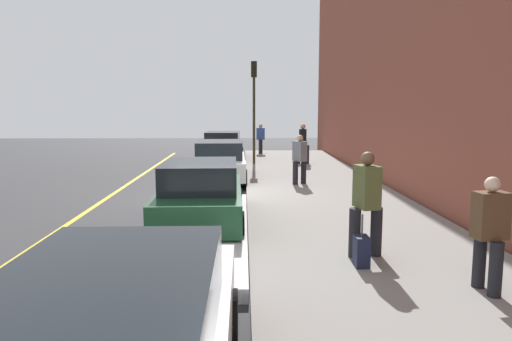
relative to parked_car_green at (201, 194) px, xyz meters
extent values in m
plane|color=#333335|center=(3.72, -0.05, -0.76)|extent=(56.00, 56.00, 0.00)
cube|color=gray|center=(3.72, -3.35, -0.68)|extent=(28.00, 4.60, 0.15)
cube|color=gold|center=(3.72, 3.15, -0.75)|extent=(28.00, 0.14, 0.01)
cube|color=white|center=(-0.74, -0.75, -0.65)|extent=(7.19, 0.56, 0.22)
cylinder|color=black|center=(-5.41, 0.89, -0.44)|extent=(0.64, 0.22, 0.64)
cylinder|color=black|center=(-5.42, -0.79, -0.44)|extent=(0.64, 0.22, 0.64)
cube|color=black|center=(-7.10, 0.06, 0.45)|extent=(2.45, 1.61, 0.60)
cylinder|color=black|center=(1.39, 0.87, -0.44)|extent=(0.64, 0.23, 0.64)
cylinder|color=black|center=(1.43, -0.81, -0.44)|extent=(0.64, 0.23, 0.64)
cylinder|color=black|center=(-1.31, 0.81, -0.44)|extent=(0.64, 0.23, 0.64)
cylinder|color=black|center=(-1.27, -0.87, -0.44)|extent=(0.64, 0.23, 0.64)
cube|color=#1E512D|center=(0.06, 0.00, -0.17)|extent=(4.39, 1.89, 0.64)
cube|color=black|center=(-0.16, 0.00, 0.45)|extent=(2.30, 1.65, 0.60)
cylinder|color=black|center=(7.94, 0.76, -0.44)|extent=(0.64, 0.23, 0.64)
cylinder|color=black|center=(7.97, -0.92, -0.44)|extent=(0.64, 0.23, 0.64)
cylinder|color=black|center=(5.25, 0.71, -0.44)|extent=(0.64, 0.23, 0.64)
cylinder|color=black|center=(5.28, -0.97, -0.44)|extent=(0.64, 0.23, 0.64)
cube|color=white|center=(6.61, -0.10, -0.17)|extent=(4.37, 1.88, 0.64)
cube|color=black|center=(6.39, -0.11, 0.45)|extent=(2.28, 1.64, 0.60)
cylinder|color=black|center=(14.54, 0.85, -0.44)|extent=(0.65, 0.24, 0.64)
cylinder|color=black|center=(14.48, -0.82, -0.44)|extent=(0.65, 0.24, 0.64)
cylinder|color=black|center=(11.94, 0.95, -0.44)|extent=(0.65, 0.24, 0.64)
cylinder|color=black|center=(11.88, -0.73, -0.44)|extent=(0.65, 0.24, 0.64)
cube|color=maroon|center=(13.21, 0.06, -0.17)|extent=(4.25, 1.95, 0.64)
cube|color=black|center=(13.00, 0.07, 0.45)|extent=(2.23, 1.68, 0.60)
cylinder|color=black|center=(15.76, -1.89, -0.22)|extent=(0.18, 0.18, 0.77)
cylinder|color=black|center=(16.11, -1.94, -0.22)|extent=(0.18, 0.18, 0.77)
cube|color=#335193|center=(15.93, -1.92, 0.49)|extent=(0.34, 0.48, 0.65)
sphere|color=tan|center=(15.93, -1.92, 0.92)|extent=(0.21, 0.21, 0.21)
cylinder|color=black|center=(-2.66, -3.26, -0.18)|extent=(0.20, 0.20, 0.86)
cylinder|color=black|center=(-2.74, -2.87, -0.18)|extent=(0.20, 0.20, 0.86)
cube|color=brown|center=(-2.70, -3.06, 0.61)|extent=(0.54, 0.40, 0.73)
sphere|color=brown|center=(-2.70, -3.06, 1.09)|extent=(0.24, 0.24, 0.24)
cylinder|color=black|center=(5.06, -2.69, -0.22)|extent=(0.18, 0.18, 0.78)
cylinder|color=black|center=(5.26, -2.99, -0.22)|extent=(0.18, 0.18, 0.78)
cube|color=slate|center=(5.16, -2.84, 0.50)|extent=(0.53, 0.48, 0.66)
sphere|color=#D8AD8C|center=(5.16, -2.84, 0.94)|extent=(0.21, 0.21, 0.21)
cylinder|color=black|center=(-4.50, -4.38, -0.23)|extent=(0.18, 0.18, 0.76)
cylinder|color=black|center=(-4.15, -4.33, -0.23)|extent=(0.18, 0.18, 0.76)
cube|color=brown|center=(-4.33, -4.35, 0.48)|extent=(0.33, 0.47, 0.65)
sphere|color=beige|center=(-4.33, -4.35, 0.91)|extent=(0.21, 0.21, 0.21)
cylinder|color=black|center=(10.96, -3.46, -0.18)|extent=(0.20, 0.20, 0.86)
cylinder|color=black|center=(10.89, -3.86, -0.18)|extent=(0.20, 0.20, 0.86)
cube|color=black|center=(10.92, -3.66, 0.61)|extent=(0.54, 0.39, 0.73)
sphere|color=#D8AD8C|center=(10.92, -3.66, 1.10)|extent=(0.24, 0.24, 0.24)
cylinder|color=#2D2D19|center=(11.14, -1.44, 1.35)|extent=(0.12, 0.12, 3.91)
cube|color=black|center=(11.14, -1.44, 3.65)|extent=(0.26, 0.26, 0.70)
sphere|color=red|center=(11.29, -1.44, 3.86)|extent=(0.14, 0.14, 0.14)
sphere|color=orange|center=(11.29, -1.44, 3.64)|extent=(0.14, 0.14, 0.14)
sphere|color=green|center=(11.29, -1.44, 3.42)|extent=(0.14, 0.14, 0.14)
cube|color=#191E38|center=(-3.21, -2.87, -0.36)|extent=(0.34, 0.22, 0.50)
cylinder|color=#4C4C4C|center=(-3.21, -2.87, 0.07)|extent=(0.03, 0.03, 0.36)
camera|label=1|loc=(-10.62, -0.97, 1.95)|focal=33.38mm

